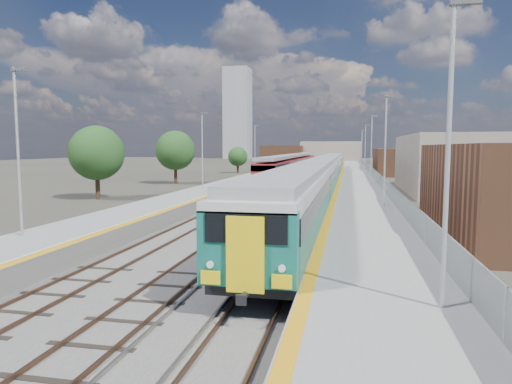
% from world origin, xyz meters
% --- Properties ---
extents(ground, '(320.00, 320.00, 0.00)m').
position_xyz_m(ground, '(0.00, 50.00, 0.00)').
color(ground, '#47443A').
rests_on(ground, ground).
extents(ballast_bed, '(10.50, 155.00, 0.06)m').
position_xyz_m(ballast_bed, '(-2.25, 52.50, 0.03)').
color(ballast_bed, '#565451').
rests_on(ballast_bed, ground).
extents(tracks, '(8.96, 160.00, 0.17)m').
position_xyz_m(tracks, '(-1.65, 54.18, 0.11)').
color(tracks, '#4C3323').
rests_on(tracks, ground).
extents(platform_right, '(4.70, 155.00, 8.52)m').
position_xyz_m(platform_right, '(5.28, 52.49, 0.54)').
color(platform_right, slate).
rests_on(platform_right, ground).
extents(platform_left, '(4.30, 155.00, 8.52)m').
position_xyz_m(platform_left, '(-9.05, 52.49, 0.52)').
color(platform_left, slate).
rests_on(platform_left, ground).
extents(buildings, '(72.00, 185.50, 40.00)m').
position_xyz_m(buildings, '(-18.12, 138.60, 10.70)').
color(buildings, brown).
rests_on(buildings, ground).
extents(green_train, '(2.93, 81.42, 3.22)m').
position_xyz_m(green_train, '(1.50, 42.96, 2.27)').
color(green_train, black).
rests_on(green_train, ground).
extents(red_train, '(2.91, 59.02, 3.67)m').
position_xyz_m(red_train, '(-5.50, 71.35, 2.17)').
color(red_train, black).
rests_on(red_train, ground).
extents(tree_a, '(5.25, 5.25, 7.11)m').
position_xyz_m(tree_a, '(-19.60, 30.22, 4.48)').
color(tree_a, '#382619').
rests_on(tree_a, ground).
extents(tree_b, '(5.40, 5.40, 7.31)m').
position_xyz_m(tree_b, '(-19.21, 49.53, 4.60)').
color(tree_b, '#382619').
rests_on(tree_b, ground).
extents(tree_c, '(3.78, 3.78, 5.13)m').
position_xyz_m(tree_c, '(-17.11, 76.80, 3.22)').
color(tree_c, '#382619').
rests_on(tree_c, ground).
extents(tree_d, '(4.91, 4.91, 6.66)m').
position_xyz_m(tree_d, '(19.58, 60.05, 4.19)').
color(tree_d, '#382619').
rests_on(tree_d, ground).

